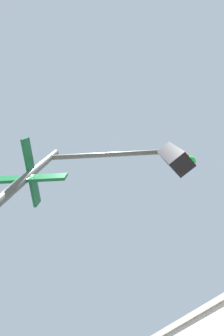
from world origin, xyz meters
name	(u,v)px	position (x,y,z in m)	size (l,w,h in m)	color
traffic_signal_near	(102,176)	(-6.31, -5.87, 3.65)	(2.32, 1.96, 5.20)	#474C47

